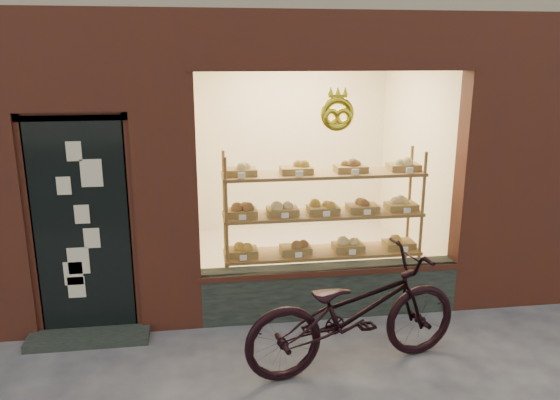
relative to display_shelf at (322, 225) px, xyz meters
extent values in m
cube|color=black|center=(0.00, -0.42, -0.59)|extent=(2.70, 0.25, 0.55)
cube|color=black|center=(-2.45, -0.49, 0.23)|extent=(0.90, 0.04, 2.15)
cube|color=black|center=(-2.45, -0.65, -0.83)|extent=(1.15, 0.35, 0.08)
torus|color=yellow|center=(0.00, -0.53, 1.28)|extent=(0.33, 0.07, 0.33)
cube|color=brown|center=(0.00, 0.00, -0.82)|extent=(2.20, 0.45, 0.04)
cube|color=brown|center=(0.00, 0.00, -0.32)|extent=(2.20, 0.45, 0.03)
cube|color=brown|center=(0.00, 0.00, 0.13)|extent=(2.20, 0.45, 0.04)
cube|color=brown|center=(0.00, 0.00, 0.58)|extent=(2.20, 0.45, 0.04)
cylinder|color=brown|center=(-1.07, -0.19, -0.02)|extent=(0.04, 0.04, 1.70)
cylinder|color=brown|center=(1.07, -0.19, -0.02)|extent=(0.04, 0.04, 1.70)
cylinder|color=brown|center=(-1.07, 0.20, -0.02)|extent=(0.04, 0.04, 1.70)
cylinder|color=brown|center=(1.07, 0.20, -0.02)|extent=(0.04, 0.04, 1.70)
cube|color=brown|center=(-0.90, 0.00, -0.26)|extent=(0.34, 0.24, 0.07)
sphere|color=olive|center=(-0.90, 0.00, -0.18)|extent=(0.11, 0.11, 0.11)
cube|color=white|center=(-0.90, -0.18, -0.26)|extent=(0.07, 0.01, 0.05)
cube|color=brown|center=(-0.30, 0.00, -0.26)|extent=(0.34, 0.24, 0.07)
sphere|color=brown|center=(-0.30, 0.00, -0.18)|extent=(0.11, 0.11, 0.11)
cube|color=white|center=(-0.30, -0.18, -0.26)|extent=(0.08, 0.01, 0.05)
cube|color=brown|center=(0.30, 0.00, -0.26)|extent=(0.34, 0.24, 0.07)
sphere|color=tan|center=(0.30, 0.00, -0.18)|extent=(0.11, 0.11, 0.11)
cube|color=white|center=(0.30, -0.18, -0.26)|extent=(0.07, 0.01, 0.05)
cube|color=brown|center=(0.90, 0.00, -0.26)|extent=(0.34, 0.24, 0.07)
sphere|color=olive|center=(0.90, 0.00, -0.18)|extent=(0.11, 0.11, 0.11)
cube|color=white|center=(0.90, -0.18, -0.26)|extent=(0.08, 0.01, 0.05)
cube|color=brown|center=(-0.90, 0.00, 0.19)|extent=(0.34, 0.24, 0.07)
sphere|color=brown|center=(-0.90, 0.00, 0.27)|extent=(0.11, 0.11, 0.11)
cube|color=white|center=(-0.90, -0.18, 0.19)|extent=(0.07, 0.01, 0.06)
cube|color=brown|center=(-0.45, 0.00, 0.19)|extent=(0.34, 0.24, 0.07)
sphere|color=tan|center=(-0.45, 0.00, 0.27)|extent=(0.11, 0.11, 0.11)
cube|color=white|center=(-0.45, -0.18, 0.19)|extent=(0.07, 0.01, 0.06)
cube|color=brown|center=(0.00, 0.00, 0.19)|extent=(0.34, 0.24, 0.07)
sphere|color=olive|center=(0.00, 0.00, 0.27)|extent=(0.11, 0.11, 0.11)
cube|color=white|center=(0.00, -0.18, 0.19)|extent=(0.07, 0.01, 0.06)
cube|color=brown|center=(0.45, 0.00, 0.19)|extent=(0.34, 0.24, 0.07)
sphere|color=brown|center=(0.45, 0.00, 0.27)|extent=(0.11, 0.11, 0.11)
cube|color=white|center=(0.45, -0.18, 0.19)|extent=(0.07, 0.01, 0.06)
cube|color=brown|center=(0.90, 0.00, 0.19)|extent=(0.34, 0.24, 0.07)
sphere|color=tan|center=(0.90, 0.00, 0.27)|extent=(0.11, 0.11, 0.11)
cube|color=white|center=(0.90, -0.18, 0.19)|extent=(0.08, 0.01, 0.06)
cube|color=brown|center=(-0.90, 0.00, 0.64)|extent=(0.34, 0.24, 0.07)
sphere|color=tan|center=(-0.90, 0.00, 0.72)|extent=(0.11, 0.11, 0.11)
cube|color=white|center=(-0.90, -0.18, 0.64)|extent=(0.07, 0.01, 0.06)
cube|color=brown|center=(-0.30, 0.00, 0.64)|extent=(0.34, 0.24, 0.07)
sphere|color=olive|center=(-0.30, 0.00, 0.72)|extent=(0.11, 0.11, 0.11)
cube|color=white|center=(-0.30, -0.18, 0.64)|extent=(0.08, 0.01, 0.06)
cube|color=brown|center=(0.30, 0.00, 0.64)|extent=(0.34, 0.24, 0.07)
sphere|color=brown|center=(0.30, 0.00, 0.72)|extent=(0.11, 0.11, 0.11)
cube|color=white|center=(0.30, -0.18, 0.64)|extent=(0.07, 0.01, 0.06)
cube|color=brown|center=(0.90, 0.00, 0.64)|extent=(0.34, 0.24, 0.07)
sphere|color=tan|center=(0.90, 0.00, 0.72)|extent=(0.11, 0.11, 0.11)
cube|color=white|center=(0.90, -0.18, 0.64)|extent=(0.08, 0.01, 0.06)
imported|color=black|center=(-0.03, -1.43, -0.34)|extent=(2.10, 1.06, 1.05)
camera|label=1|loc=(-1.30, -5.65, 1.83)|focal=35.00mm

